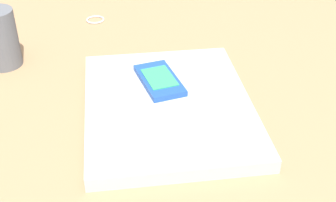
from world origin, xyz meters
TOP-DOWN VIEW (x-y plane):
  - desk_surface at (0.00, 0.00)cm, footprint 120.00×80.00cm
  - laptop_closed at (-1.75, 1.95)cm, footprint 33.34×28.11cm
  - cell_phone_on_laptop at (-6.74, 0.60)cm, footprint 11.48×8.58cm
  - key_ring at (-34.55, -13.27)cm, footprint 3.77×3.77cm

SIDE VIEW (x-z plane):
  - desk_surface at x=0.00cm, z-range 0.00..3.00cm
  - key_ring at x=-34.55cm, z-range 3.00..3.36cm
  - laptop_closed at x=-1.75cm, z-range 3.00..5.07cm
  - cell_phone_on_laptop at x=-6.74cm, z-range 5.04..6.09cm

